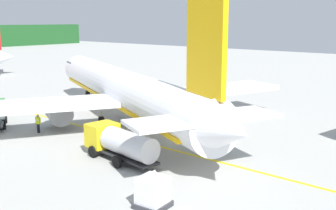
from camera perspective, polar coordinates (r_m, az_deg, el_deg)
airliner_foreground at (r=41.23m, az=-6.25°, el=2.14°), size 33.10×39.29×11.90m
service_truck_fuel at (r=30.42m, az=-6.67°, el=-5.17°), size 2.94×6.93×2.40m
cargo_container_near at (r=32.36m, az=6.25°, el=-4.87°), size 2.18×2.18×2.11m
cargo_container_mid at (r=40.96m, az=7.66°, el=-1.46°), size 2.30×2.30×1.99m
cargo_container_far at (r=23.14m, az=-2.21°, el=-12.01°), size 1.83×1.83×1.88m
crew_marshaller at (r=39.48m, az=-17.61°, el=-2.27°), size 0.33×0.61×1.74m
crew_loader_left at (r=37.84m, az=0.71°, el=-2.42°), size 0.63×0.27×1.63m
apron_guide_line at (r=36.30m, az=-5.49°, el=-4.65°), size 0.30×60.00×0.01m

